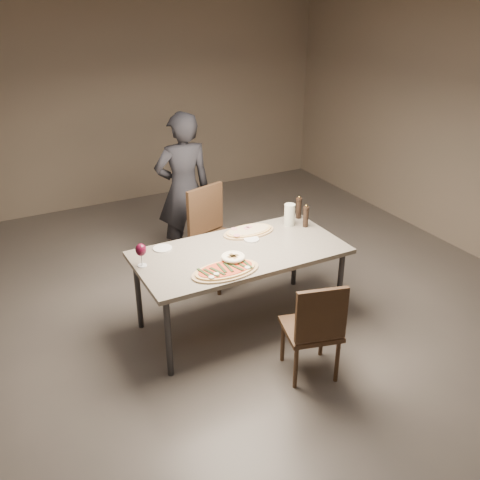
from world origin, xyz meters
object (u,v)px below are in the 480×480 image
zucchini_pizza (226,270)px  chair_far (213,230)px  dining_table (240,256)px  carafe (289,215)px  ham_pizza (249,231)px  chair_near (315,326)px  bread_basket (233,259)px  pepper_mill_left (299,208)px  diner (184,190)px

zucchini_pizza → chair_far: size_ratio=0.58×
dining_table → carafe: bearing=21.0°
ham_pizza → chair_near: bearing=-117.0°
bread_basket → pepper_mill_left: 1.12m
bread_basket → pepper_mill_left: pepper_mill_left is taller
zucchini_pizza → chair_far: bearing=77.1°
bread_basket → chair_near: (0.31, -0.74, -0.31)m
chair_near → bread_basket: bearing=128.0°
bread_basket → chair_far: 1.12m
dining_table → zucchini_pizza: bearing=-134.7°
dining_table → chair_far: bearing=80.1°
ham_pizza → bread_basket: 0.60m
diner → carafe: bearing=121.7°
carafe → chair_near: (-0.50, -1.17, -0.37)m
chair_far → diner: diner is taller
bread_basket → dining_table: bearing=48.3°
diner → ham_pizza: bearing=103.2°
zucchini_pizza → diner: bearing=86.2°
ham_pizza → zucchini_pizza: bearing=-155.8°
carafe → ham_pizza: bearing=176.4°
carafe → chair_far: chair_far is taller
dining_table → bread_basket: bearing=-131.7°
chair_near → diner: size_ratio=0.52×
dining_table → pepper_mill_left: 0.92m
pepper_mill_left → diner: 1.30m
ham_pizza → diner: size_ratio=0.30×
ham_pizza → chair_far: 0.63m
zucchini_pizza → diner: 1.71m
diner → zucchini_pizza: bearing=82.6°
dining_table → diner: size_ratio=1.08×
zucchini_pizza → ham_pizza: bearing=54.9°
chair_far → diner: bearing=-96.5°
bread_basket → pepper_mill_left: size_ratio=0.87×
bread_basket → carafe: (0.82, 0.43, 0.06)m
diner → chair_near: bearing=96.4°
chair_far → diner: (-0.09, 0.53, 0.28)m
zucchini_pizza → carafe: carafe is taller
chair_near → carafe: bearing=81.8°
ham_pizza → pepper_mill_left: size_ratio=2.18×
chair_near → chair_far: (-0.01, 1.79, 0.07)m
ham_pizza → diner: bearing=76.1°
bread_basket → carafe: bearing=27.8°
bread_basket → chair_far: bearing=73.6°
diner → bread_basket: bearing=86.2°
zucchini_pizza → bread_basket: bearing=48.5°
dining_table → bread_basket: 0.26m
carafe → chair_near: bearing=-113.2°
pepper_mill_left → zucchini_pizza: bearing=-150.2°
chair_far → zucchini_pizza: bearing=52.8°
pepper_mill_left → chair_far: chair_far is taller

